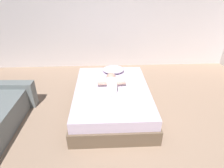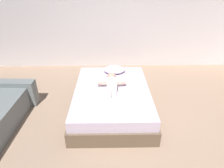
# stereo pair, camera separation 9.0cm
# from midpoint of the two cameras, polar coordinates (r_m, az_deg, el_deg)

# --- Properties ---
(ground_plane) EXTENTS (8.00, 8.00, 0.00)m
(ground_plane) POSITION_cam_midpoint_polar(r_m,az_deg,el_deg) (3.01, 4.97, -17.80)
(ground_plane) COLOR #A0826A
(wall_behind_bed) EXTENTS (8.00, 0.12, 2.81)m
(wall_behind_bed) POSITION_cam_midpoint_polar(r_m,az_deg,el_deg) (5.10, 1.29, 20.42)
(wall_behind_bed) COLOR silver
(wall_behind_bed) RESTS_ON ground_plane
(bed) EXTENTS (1.37, 1.90, 0.44)m
(bed) POSITION_cam_midpoint_polar(r_m,az_deg,el_deg) (3.56, -0.73, -4.57)
(bed) COLOR brown
(bed) RESTS_ON ground_plane
(pillow) EXTENTS (0.45, 0.36, 0.12)m
(pillow) POSITION_cam_midpoint_polar(r_m,az_deg,el_deg) (4.01, -0.27, 4.31)
(pillow) COLOR silver
(pillow) RESTS_ON bed
(baby) EXTENTS (0.51, 0.67, 0.18)m
(baby) POSITION_cam_midpoint_polar(r_m,az_deg,el_deg) (3.48, -0.89, 0.40)
(baby) COLOR white
(baby) RESTS_ON bed
(toothbrush) EXTENTS (0.06, 0.12, 0.02)m
(toothbrush) POSITION_cam_midpoint_polar(r_m,az_deg,el_deg) (3.63, 2.35, 0.47)
(toothbrush) COLOR #2F8AE0
(toothbrush) RESTS_ON bed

